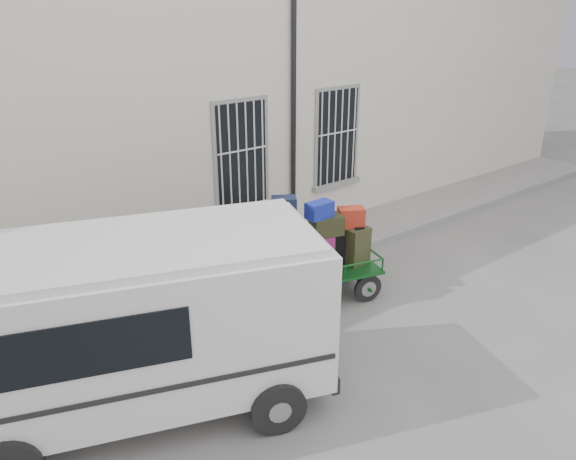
# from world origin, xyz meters

# --- Properties ---
(ground) EXTENTS (80.00, 80.00, 0.00)m
(ground) POSITION_xyz_m (0.00, 0.00, 0.00)
(ground) COLOR slate
(ground) RESTS_ON ground
(building) EXTENTS (24.00, 5.15, 6.00)m
(building) POSITION_xyz_m (0.00, 5.50, 3.00)
(building) COLOR beige
(building) RESTS_ON ground
(sidewalk) EXTENTS (24.00, 1.70, 0.15)m
(sidewalk) POSITION_xyz_m (0.00, 2.20, 0.07)
(sidewalk) COLOR gray
(sidewalk) RESTS_ON ground
(luggage_cart) EXTENTS (2.91, 1.71, 2.15)m
(luggage_cart) POSITION_xyz_m (-0.60, 0.41, 1.02)
(luggage_cart) COLOR black
(luggage_cart) RESTS_ON ground
(van) EXTENTS (5.36, 3.62, 2.51)m
(van) POSITION_xyz_m (-4.33, -0.46, 1.44)
(van) COLOR silver
(van) RESTS_ON ground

